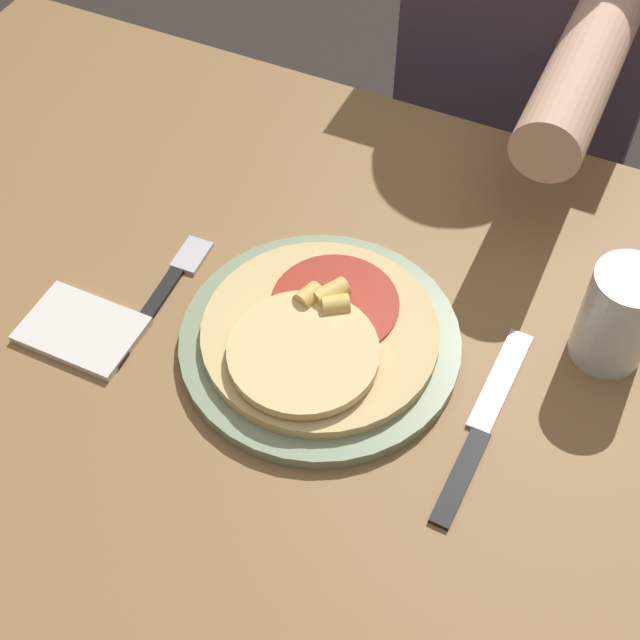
{
  "coord_description": "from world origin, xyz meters",
  "views": [
    {
      "loc": [
        0.23,
        -0.45,
        1.44
      ],
      "look_at": [
        0.02,
        0.01,
        0.8
      ],
      "focal_mm": 50.0,
      "sensor_mm": 36.0,
      "label": 1
    }
  ],
  "objects_px": {
    "knife": "(481,426)",
    "drinking_glass": "(618,316)",
    "person_diner": "(534,57)",
    "fork": "(166,290)",
    "dining_table": "(298,414)",
    "plate": "(320,342)",
    "pizza": "(317,334)"
  },
  "relations": [
    {
      "from": "plate",
      "to": "knife",
      "type": "height_order",
      "value": "plate"
    },
    {
      "from": "dining_table",
      "to": "knife",
      "type": "xyz_separation_m",
      "value": [
        0.19,
        -0.01,
        0.12
      ]
    },
    {
      "from": "fork",
      "to": "drinking_glass",
      "type": "bearing_deg",
      "value": 15.14
    },
    {
      "from": "pizza",
      "to": "fork",
      "type": "distance_m",
      "value": 0.17
    },
    {
      "from": "dining_table",
      "to": "knife",
      "type": "relative_size",
      "value": 5.45
    },
    {
      "from": "dining_table",
      "to": "plate",
      "type": "relative_size",
      "value": 4.53
    },
    {
      "from": "knife",
      "to": "plate",
      "type": "bearing_deg",
      "value": 172.78
    },
    {
      "from": "plate",
      "to": "pizza",
      "type": "relative_size",
      "value": 1.19
    },
    {
      "from": "knife",
      "to": "person_diner",
      "type": "xyz_separation_m",
      "value": [
        -0.13,
        0.63,
        -0.06
      ]
    },
    {
      "from": "knife",
      "to": "drinking_glass",
      "type": "height_order",
      "value": "drinking_glass"
    },
    {
      "from": "knife",
      "to": "person_diner",
      "type": "relative_size",
      "value": 0.18
    },
    {
      "from": "plate",
      "to": "knife",
      "type": "xyz_separation_m",
      "value": [
        0.17,
        -0.02,
        -0.0
      ]
    },
    {
      "from": "pizza",
      "to": "dining_table",
      "type": "bearing_deg",
      "value": -166.54
    },
    {
      "from": "dining_table",
      "to": "plate",
      "type": "height_order",
      "value": "plate"
    },
    {
      "from": "knife",
      "to": "drinking_glass",
      "type": "bearing_deg",
      "value": 58.9
    },
    {
      "from": "fork",
      "to": "plate",
      "type": "bearing_deg",
      "value": 1.25
    },
    {
      "from": "plate",
      "to": "fork",
      "type": "height_order",
      "value": "plate"
    },
    {
      "from": "drinking_glass",
      "to": "knife",
      "type": "bearing_deg",
      "value": -121.1
    },
    {
      "from": "dining_table",
      "to": "person_diner",
      "type": "xyz_separation_m",
      "value": [
        0.06,
        0.62,
        0.06
      ]
    },
    {
      "from": "knife",
      "to": "drinking_glass",
      "type": "xyz_separation_m",
      "value": [
        0.08,
        0.13,
        0.05
      ]
    },
    {
      "from": "fork",
      "to": "person_diner",
      "type": "distance_m",
      "value": 0.65
    },
    {
      "from": "plate",
      "to": "person_diner",
      "type": "height_order",
      "value": "person_diner"
    },
    {
      "from": "fork",
      "to": "person_diner",
      "type": "bearing_deg",
      "value": 71.22
    },
    {
      "from": "pizza",
      "to": "person_diner",
      "type": "relative_size",
      "value": 0.18
    },
    {
      "from": "pizza",
      "to": "person_diner",
      "type": "height_order",
      "value": "person_diner"
    },
    {
      "from": "fork",
      "to": "person_diner",
      "type": "height_order",
      "value": "person_diner"
    },
    {
      "from": "dining_table",
      "to": "person_diner",
      "type": "distance_m",
      "value": 0.62
    },
    {
      "from": "drinking_glass",
      "to": "person_diner",
      "type": "relative_size",
      "value": 0.09
    },
    {
      "from": "plate",
      "to": "drinking_glass",
      "type": "height_order",
      "value": "drinking_glass"
    },
    {
      "from": "dining_table",
      "to": "fork",
      "type": "height_order",
      "value": "fork"
    },
    {
      "from": "dining_table",
      "to": "plate",
      "type": "bearing_deg",
      "value": 25.47
    },
    {
      "from": "plate",
      "to": "knife",
      "type": "bearing_deg",
      "value": -7.22
    }
  ]
}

